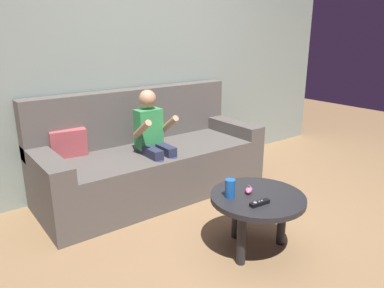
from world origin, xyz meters
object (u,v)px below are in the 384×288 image
(couch, at_px, (150,160))
(person_seated_on_couch, at_px, (154,139))
(soda_can, at_px, (230,188))
(game_remote_black_near_edge, at_px, (260,203))
(nunchuk_pink, at_px, (249,190))
(coffee_table, at_px, (257,204))

(couch, bearing_deg, person_seated_on_couch, -106.96)
(person_seated_on_couch, distance_m, soda_can, 0.98)
(game_remote_black_near_edge, bearing_deg, person_seated_on_couch, 92.19)
(nunchuk_pink, relative_size, soda_can, 0.81)
(couch, relative_size, person_seated_on_couch, 2.10)
(game_remote_black_near_edge, height_order, nunchuk_pink, nunchuk_pink)
(couch, bearing_deg, soda_can, -94.08)
(person_seated_on_couch, height_order, soda_can, person_seated_on_couch)
(person_seated_on_couch, bearing_deg, nunchuk_pink, -83.21)
(nunchuk_pink, bearing_deg, coffee_table, -73.08)
(coffee_table, relative_size, nunchuk_pink, 6.33)
(coffee_table, height_order, soda_can, soda_can)
(nunchuk_pink, bearing_deg, game_remote_black_near_edge, -114.17)
(couch, xyz_separation_m, game_remote_black_near_edge, (-0.01, -1.36, 0.10))
(coffee_table, xyz_separation_m, nunchuk_pink, (-0.02, 0.06, 0.08))
(couch, bearing_deg, nunchuk_pink, -86.98)
(couch, bearing_deg, game_remote_black_near_edge, -90.51)
(couch, distance_m, nunchuk_pink, 1.20)
(person_seated_on_couch, height_order, game_remote_black_near_edge, person_seated_on_couch)
(couch, relative_size, soda_can, 16.66)
(couch, relative_size, coffee_table, 3.24)
(soda_can, bearing_deg, couch, 85.92)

